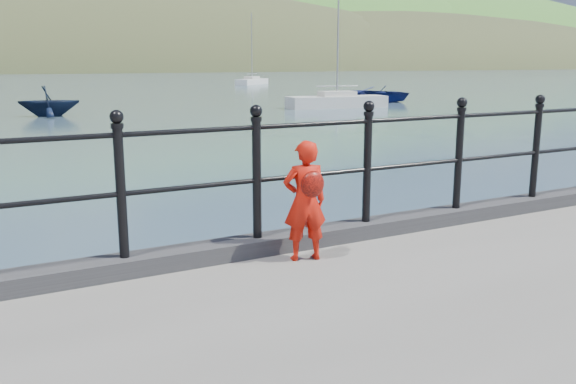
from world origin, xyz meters
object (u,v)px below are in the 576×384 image
child (305,200)px  sailboat_near (337,102)px  launch_blue (379,94)px  railing (192,170)px  sailboat_far (252,82)px  launch_navy (49,101)px

child → sailboat_near: (17.72, 26.81, -1.20)m
launch_blue → sailboat_near: size_ratio=0.62×
railing → sailboat_far: (30.74, 64.37, -1.48)m
launch_blue → child: bearing=-142.0°
railing → launch_navy: 28.48m
launch_blue → sailboat_near: (-6.02, -3.87, -0.20)m
railing → launch_navy: railing is taller
child → launch_navy: child is taller
launch_navy → launch_blue: bearing=-70.6°
child → launch_blue: 38.80m
launch_blue → sailboat_far: sailboat_far is taller
railing → sailboat_far: sailboat_far is taller
railing → child: bearing=-22.1°
child → sailboat_far: size_ratio=0.12×
launch_blue → railing: bearing=-143.4°
sailboat_far → launch_navy: bearing=-167.4°
launch_blue → sailboat_far: (6.11, 34.05, -0.20)m
child → launch_navy: 28.77m
launch_blue → launch_navy: 22.25m
sailboat_near → launch_navy: bearing=-179.1°
launch_navy → sailboat_near: 16.25m
sailboat_far → sailboat_near: 39.82m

